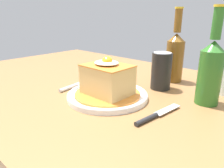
{
  "coord_description": "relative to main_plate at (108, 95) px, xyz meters",
  "views": [
    {
      "loc": [
        0.48,
        -0.52,
        0.99
      ],
      "look_at": [
        0.06,
        -0.07,
        0.79
      ],
      "focal_mm": 34.34,
      "sensor_mm": 36.0,
      "label": 1
    }
  ],
  "objects": [
    {
      "name": "dining_table",
      "position": [
        -0.06,
        0.09,
        -0.11
      ],
      "size": [
        1.47,
        0.85,
        0.75
      ],
      "color": "olive",
      "rests_on": "ground_plane"
    },
    {
      "name": "main_plate",
      "position": [
        0.0,
        0.0,
        0.0
      ],
      "size": [
        0.24,
        0.24,
        0.02
      ],
      "color": "white",
      "rests_on": "dining_table"
    },
    {
      "name": "sandwich_meal",
      "position": [
        -0.0,
        0.0,
        0.05
      ],
      "size": [
        0.2,
        0.2,
        0.12
      ],
      "color": "orange",
      "rests_on": "main_plate"
    },
    {
      "name": "fork",
      "position": [
        -0.15,
        -0.01,
        -0.0
      ],
      "size": [
        0.03,
        0.14,
        0.01
      ],
      "color": "silver",
      "rests_on": "dining_table"
    },
    {
      "name": "knife",
      "position": [
        0.17,
        -0.02,
        -0.0
      ],
      "size": [
        0.03,
        0.17,
        0.01
      ],
      "color": "#262628",
      "rests_on": "dining_table"
    },
    {
      "name": "soda_can",
      "position": [
        0.07,
        0.19,
        0.05
      ],
      "size": [
        0.07,
        0.07,
        0.12
      ],
      "color": "black",
      "rests_on": "dining_table"
    },
    {
      "name": "beer_bottle_amber",
      "position": [
        0.06,
        0.3,
        0.09
      ],
      "size": [
        0.06,
        0.06,
        0.27
      ],
      "color": "brown",
      "rests_on": "dining_table"
    },
    {
      "name": "beer_bottle_green",
      "position": [
        0.23,
        0.16,
        0.09
      ],
      "size": [
        0.06,
        0.06,
        0.27
      ],
      "color": "#2D6B23",
      "rests_on": "dining_table"
    }
  ]
}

